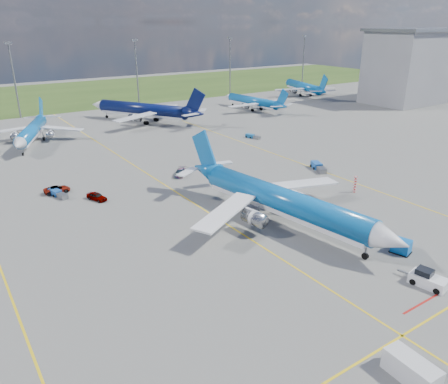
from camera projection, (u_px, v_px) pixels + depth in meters
ground at (269, 251)px, 57.28m from camera, size 400.00×400.00×0.00m
grass_strip at (28, 98)px, 173.10m from camera, size 400.00×80.00×0.01m
taxiway_lines at (172, 189)px, 78.76m from camera, size 60.25×160.00×0.02m
floodlight_masts at (80, 73)px, 142.86m from camera, size 202.20×0.50×22.70m
terminal_building at (418, 65)px, 161.40m from camera, size 42.00×22.00×26.00m
warning_post at (355, 185)px, 76.46m from camera, size 0.50×0.50×3.00m
bg_jet_nnw at (34, 143)px, 108.50m from camera, size 36.83×41.10×8.84m
bg_jet_n at (144, 122)px, 131.10m from camera, size 48.48×52.01×10.91m
bg_jet_ne at (253, 110)px, 149.53m from camera, size 26.97×33.94×8.39m
bg_jet_ene at (303, 95)px, 179.60m from camera, size 38.08×43.99×9.78m
main_airliner at (282, 224)px, 64.91m from camera, size 37.07×45.46×10.85m
pushback_tug at (428, 279)px, 49.61m from camera, size 2.80×5.70×1.89m
uld_container at (401, 246)px, 56.69m from camera, size 2.32×2.63×1.78m
service_van at (412, 370)px, 36.40m from camera, size 2.26×4.70×2.03m
service_car_a at (97, 196)px, 73.49m from camera, size 2.92×4.21×1.33m
service_car_b at (57, 189)px, 76.72m from camera, size 4.55×2.26×1.24m
service_car_c at (180, 172)px, 85.23m from camera, size 4.28×4.58×1.30m
baggage_tug_w at (318, 167)px, 88.70m from camera, size 3.66×5.67×1.25m
baggage_tug_c at (57, 194)px, 75.19m from camera, size 2.40×4.78×1.04m
baggage_tug_e at (252, 136)px, 112.89m from camera, size 2.05×4.36×0.95m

